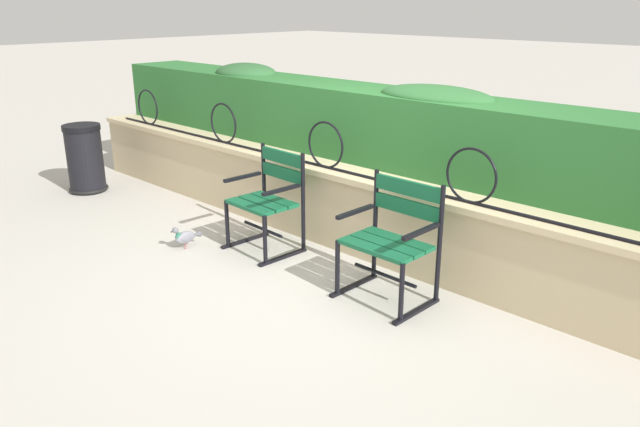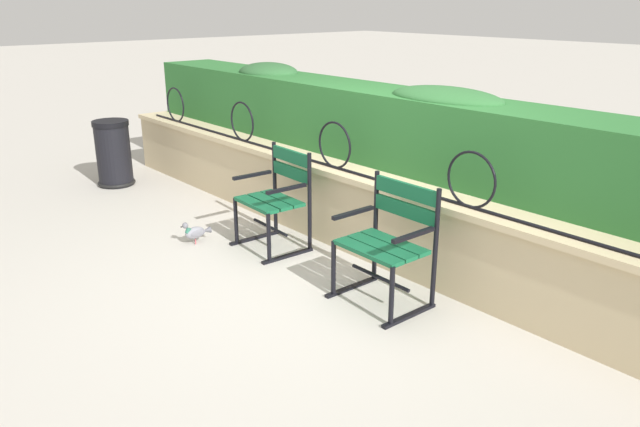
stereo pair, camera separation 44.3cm
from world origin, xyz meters
name	(u,v)px [view 2 (the right image)]	position (x,y,z in m)	size (l,w,h in m)	color
ground_plane	(314,280)	(0.00, 0.00, 0.00)	(60.00, 60.00, 0.00)	#BCB7AD
stone_wall	(382,218)	(0.00, 0.75, 0.35)	(8.49, 0.41, 0.70)	#C6B289
iron_arch_fence	(343,152)	(-0.42, 0.68, 0.87)	(7.92, 0.02, 0.42)	black
hedge_row	(426,130)	(0.01, 1.27, 1.05)	(8.32, 0.67, 0.76)	#2D7033
park_chair_left	(277,197)	(-0.77, 0.22, 0.47)	(0.60, 0.55, 0.89)	#145B38
park_chair_right	(389,240)	(0.60, 0.20, 0.47)	(0.64, 0.53, 0.90)	#145B38
pigeon_far_side	(195,232)	(-1.31, -0.32, 0.11)	(0.11, 0.29, 0.22)	gray
trash_bin	(114,155)	(-3.62, -0.08, 0.37)	(0.44, 0.44, 0.78)	black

